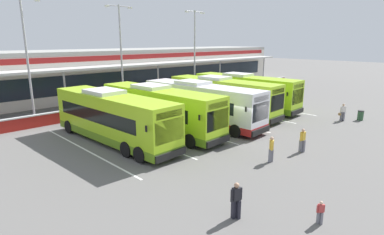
# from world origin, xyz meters

# --- Properties ---
(ground_plane) EXTENTS (200.00, 200.00, 0.00)m
(ground_plane) POSITION_xyz_m (0.00, 0.00, 0.00)
(ground_plane) COLOR #605E5B
(terminal_building) EXTENTS (70.00, 13.00, 6.00)m
(terminal_building) POSITION_xyz_m (-0.00, 26.91, 3.01)
(terminal_building) COLOR beige
(terminal_building) RESTS_ON ground
(red_barrier_wall) EXTENTS (60.00, 0.40, 1.10)m
(red_barrier_wall) POSITION_xyz_m (0.00, 14.50, 0.56)
(red_barrier_wall) COLOR maroon
(red_barrier_wall) RESTS_ON ground
(coach_bus_leftmost) EXTENTS (3.36, 12.26, 3.78)m
(coach_bus_leftmost) POSITION_xyz_m (-8.16, 6.27, 1.79)
(coach_bus_leftmost) COLOR #9ED11E
(coach_bus_leftmost) RESTS_ON ground
(coach_bus_left_centre) EXTENTS (3.36, 12.26, 3.78)m
(coach_bus_left_centre) POSITION_xyz_m (-4.12, 6.03, 1.79)
(coach_bus_left_centre) COLOR #9ED11E
(coach_bus_left_centre) RESTS_ON ground
(coach_bus_centre) EXTENTS (3.36, 12.26, 3.78)m
(coach_bus_centre) POSITION_xyz_m (0.06, 5.41, 1.79)
(coach_bus_centre) COLOR silver
(coach_bus_centre) RESTS_ON ground
(coach_bus_right_centre) EXTENTS (3.36, 12.26, 3.78)m
(coach_bus_right_centre) POSITION_xyz_m (4.13, 6.43, 1.79)
(coach_bus_right_centre) COLOR #9ED11E
(coach_bus_right_centre) RESTS_ON ground
(coach_bus_rightmost) EXTENTS (3.36, 12.26, 3.78)m
(coach_bus_rightmost) POSITION_xyz_m (8.20, 6.68, 1.79)
(coach_bus_rightmost) COLOR #9ED11E
(coach_bus_rightmost) RESTS_ON ground
(bay_stripe_far_west) EXTENTS (0.14, 13.00, 0.01)m
(bay_stripe_far_west) POSITION_xyz_m (-10.50, 6.00, 0.00)
(bay_stripe_far_west) COLOR silver
(bay_stripe_far_west) RESTS_ON ground
(bay_stripe_west) EXTENTS (0.14, 13.00, 0.01)m
(bay_stripe_west) POSITION_xyz_m (-6.30, 6.00, 0.00)
(bay_stripe_west) COLOR silver
(bay_stripe_west) RESTS_ON ground
(bay_stripe_mid_west) EXTENTS (0.14, 13.00, 0.01)m
(bay_stripe_mid_west) POSITION_xyz_m (-2.10, 6.00, 0.00)
(bay_stripe_mid_west) COLOR silver
(bay_stripe_mid_west) RESTS_ON ground
(bay_stripe_centre) EXTENTS (0.14, 13.00, 0.01)m
(bay_stripe_centre) POSITION_xyz_m (2.10, 6.00, 0.00)
(bay_stripe_centre) COLOR silver
(bay_stripe_centre) RESTS_ON ground
(bay_stripe_mid_east) EXTENTS (0.14, 13.00, 0.01)m
(bay_stripe_mid_east) POSITION_xyz_m (6.30, 6.00, 0.00)
(bay_stripe_mid_east) COLOR silver
(bay_stripe_mid_east) RESTS_ON ground
(bay_stripe_east) EXTENTS (0.14, 13.00, 0.01)m
(bay_stripe_east) POSITION_xyz_m (10.50, 6.00, 0.00)
(bay_stripe_east) COLOR silver
(bay_stripe_east) RESTS_ON ground
(pedestrian_with_handbag) EXTENTS (0.60, 0.54, 1.62)m
(pedestrian_with_handbag) POSITION_xyz_m (10.24, -2.96, 0.86)
(pedestrian_with_handbag) COLOR slate
(pedestrian_with_handbag) RESTS_ON ground
(pedestrian_in_dark_coat) EXTENTS (0.54, 0.33, 1.62)m
(pedestrian_in_dark_coat) POSITION_xyz_m (-0.31, -4.38, 0.87)
(pedestrian_in_dark_coat) COLOR slate
(pedestrian_in_dark_coat) RESTS_ON ground
(pedestrian_child) EXTENTS (0.30, 0.26, 1.00)m
(pedestrian_child) POSITION_xyz_m (-7.70, -8.92, 0.54)
(pedestrian_child) COLOR slate
(pedestrian_child) RESTS_ON ground
(pedestrian_near_bin) EXTENTS (0.54, 0.37, 1.62)m
(pedestrian_near_bin) POSITION_xyz_m (-9.85, -6.30, 0.87)
(pedestrian_near_bin) COLOR black
(pedestrian_near_bin) RESTS_ON ground
(pedestrian_approaching_bus) EXTENTS (0.48, 0.40, 1.62)m
(pedestrian_approaching_bus) POSITION_xyz_m (-3.32, -3.89, 0.87)
(pedestrian_approaching_bus) COLOR slate
(pedestrian_approaching_bus) RESTS_ON ground
(lamp_post_west) EXTENTS (3.24, 0.28, 11.00)m
(lamp_post_west) POSITION_xyz_m (-10.09, 17.39, 6.29)
(lamp_post_west) COLOR #9E9EA3
(lamp_post_west) RESTS_ON ground
(lamp_post_centre) EXTENTS (3.24, 0.28, 11.00)m
(lamp_post_centre) POSITION_xyz_m (-0.34, 17.42, 6.29)
(lamp_post_centre) COLOR #9E9EA3
(lamp_post_centre) RESTS_ON ground
(lamp_post_east) EXTENTS (3.24, 0.28, 11.00)m
(lamp_post_east) POSITION_xyz_m (10.16, 16.44, 6.29)
(lamp_post_east) COLOR #9E9EA3
(lamp_post_east) RESTS_ON ground
(litter_bin) EXTENTS (0.54, 0.54, 0.93)m
(litter_bin) POSITION_xyz_m (11.71, -4.06, 0.47)
(litter_bin) COLOR #2D5133
(litter_bin) RESTS_ON ground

